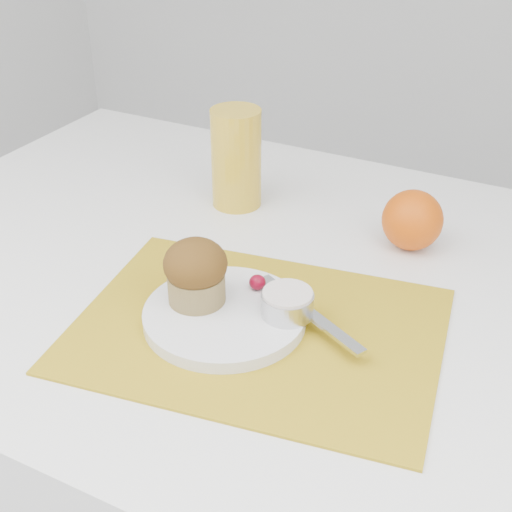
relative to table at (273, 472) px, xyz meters
The scene contains 11 objects.
table is the anchor object (origin of this frame).
placemat 0.40m from the table, 74.44° to the right, with size 0.42×0.31×0.00m, color #B49219.
plate 0.41m from the table, 93.23° to the right, with size 0.19×0.19×0.02m, color white.
ramekin 0.42m from the table, 58.46° to the right, with size 0.06×0.06×0.03m, color #BBBCC0.
cream 0.44m from the table, 58.46° to the right, with size 0.06×0.06×0.01m, color silver.
raspberry_near 0.41m from the table, 84.82° to the right, with size 0.02×0.02×0.02m, color #510211.
raspberry_far 0.41m from the table, 62.94° to the right, with size 0.02×0.02×0.02m, color #5D0218.
butter_knife 0.41m from the table, 46.47° to the right, with size 0.18×0.01×0.00m, color silver.
orange 0.46m from the table, 47.96° to the left, with size 0.08×0.08×0.08m, color #DE5407.
juice_glass 0.50m from the table, 133.27° to the left, with size 0.08×0.08×0.15m, color gold.
muffin 0.45m from the table, 110.82° to the right, with size 0.08×0.08×0.08m.
Camera 1 is at (0.34, -0.66, 1.26)m, focal length 50.00 mm.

